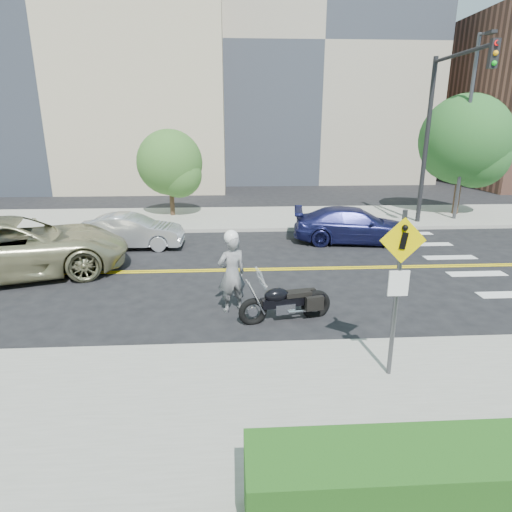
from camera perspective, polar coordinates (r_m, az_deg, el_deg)
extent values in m
plane|color=black|center=(13.75, -9.01, -1.98)|extent=(120.00, 120.00, 0.00)
cube|color=#9E9B91|center=(7.13, -15.04, -21.60)|extent=(60.00, 5.00, 0.15)
cube|color=#9E9B91|center=(20.94, -7.12, 4.98)|extent=(60.00, 5.00, 0.15)
cube|color=tan|center=(37.61, -23.87, 28.26)|extent=(22.00, 14.00, 25.00)
cube|color=#A39984|center=(39.86, 6.89, 25.10)|extent=(18.00, 14.00, 20.00)
cylinder|color=#4C4C51|center=(22.13, 26.21, 14.71)|extent=(0.16, 0.16, 8.00)
cylinder|color=black|center=(20.80, 21.75, 13.79)|extent=(0.20, 0.20, 7.00)
cylinder|color=black|center=(18.96, 25.88, 23.16)|extent=(0.14, 4.40, 0.14)
cube|color=black|center=(17.18, 29.13, 22.51)|extent=(0.28, 0.18, 0.90)
cylinder|color=#4C4C51|center=(7.72, 18.21, -5.13)|extent=(0.08, 0.08, 3.00)
cube|color=#F9D800|center=(7.39, 19.01, 1.98)|extent=(0.78, 0.03, 0.78)
cube|color=white|center=(7.61, 18.47, -3.48)|extent=(0.35, 0.03, 0.45)
imported|color=silver|center=(10.45, -3.24, -2.36)|extent=(0.83, 0.70, 1.95)
sphere|color=white|center=(10.18, -3.33, 2.53)|extent=(0.35, 0.35, 0.35)
imported|color=tan|center=(14.81, -29.39, 1.02)|extent=(7.12, 4.92, 1.81)
imported|color=#B3B5BB|center=(16.62, -16.38, 3.18)|extent=(3.88, 1.38, 1.28)
imported|color=navy|center=(17.14, 12.96, 4.01)|extent=(4.92, 2.55, 1.36)
cylinder|color=#382619|center=(21.41, -11.27, 9.55)|extent=(0.22, 0.22, 3.46)
sphere|color=#31621F|center=(21.31, -11.42, 12.12)|extent=(3.11, 3.11, 3.11)
cylinder|color=#382619|center=(23.50, 25.63, 10.52)|extent=(0.29, 0.29, 4.80)
sphere|color=#1C551A|center=(23.42, 26.06, 13.76)|extent=(4.24, 4.24, 4.24)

